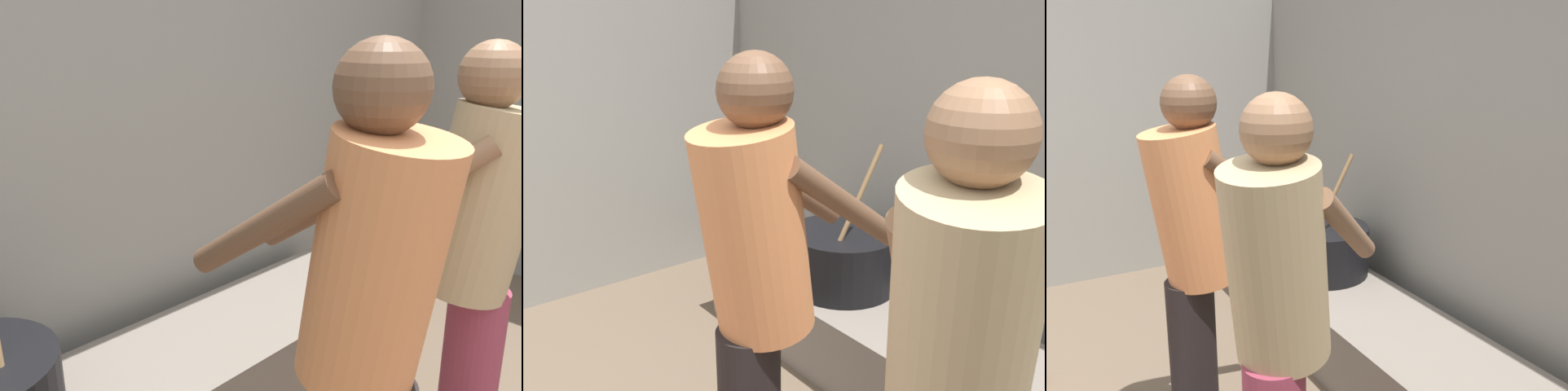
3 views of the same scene
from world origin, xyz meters
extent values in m
cube|color=slate|center=(-0.29, 1.81, 0.18)|extent=(2.73, 0.60, 0.37)
cylinder|color=black|center=(-0.91, 1.83, 0.51)|extent=(0.54, 0.54, 0.29)
cylinder|color=#937047|center=(-0.81, 1.83, 0.86)|extent=(0.09, 0.25, 0.51)
cylinder|color=tan|center=(0.42, 0.88, 1.08)|extent=(0.47, 0.49, 0.66)
sphere|color=brown|center=(0.41, 0.89, 1.48)|extent=(0.21, 0.21, 0.21)
cylinder|color=brown|center=(0.38, 1.15, 1.14)|extent=(0.34, 0.41, 0.36)
cylinder|color=brown|center=(0.17, 0.99, 1.14)|extent=(0.34, 0.41, 0.36)
cylinder|color=#D17F4C|center=(-0.27, 0.84, 1.09)|extent=(0.31, 0.39, 0.66)
sphere|color=brown|center=(-0.27, 0.85, 1.50)|extent=(0.21, 0.21, 0.21)
cylinder|color=brown|center=(-0.14, 1.08, 1.16)|extent=(0.08, 0.47, 0.36)
cylinder|color=brown|center=(-0.41, 1.07, 1.16)|extent=(0.08, 0.47, 0.36)
camera|label=1|loc=(-1.30, 0.20, 1.62)|focal=37.95mm
camera|label=2|loc=(1.02, -0.06, 1.70)|focal=39.79mm
camera|label=3|loc=(1.83, 0.20, 1.72)|focal=38.73mm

